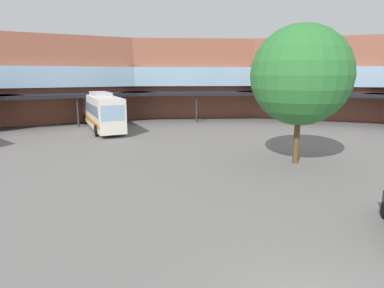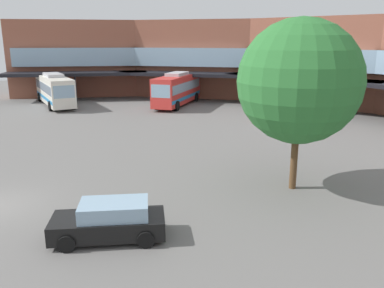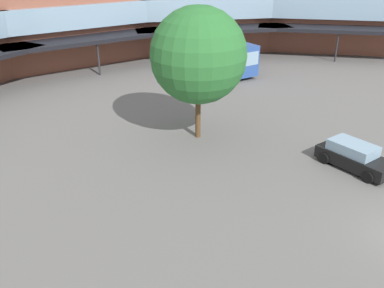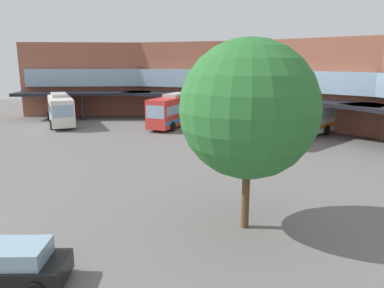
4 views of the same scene
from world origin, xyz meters
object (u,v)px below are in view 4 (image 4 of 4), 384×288
object	(u,v)px
bus_2	(176,109)
bus_3	(60,108)
bus_0	(295,120)
parked_car	(4,266)
plaza_tree	(249,109)

from	to	relation	value
bus_2	bus_3	size ratio (longest dim) A/B	0.80
bus_0	parked_car	xyz separation A→B (m)	(15.99, -25.10, -1.23)
bus_0	bus_2	world-z (taller)	bus_2
bus_2	bus_3	bearing A→B (deg)	-73.10
bus_2	bus_3	xyz separation A→B (m)	(-7.13, -12.75, -0.06)
bus_3	plaza_tree	xyz separation A→B (m)	(34.53, 5.79, 3.70)
bus_2	bus_3	distance (m)	14.61
bus_3	plaza_tree	distance (m)	35.20
bus_0	bus_2	distance (m)	14.53
bus_0	plaza_tree	xyz separation A→B (m)	(15.26, -14.96, 3.65)
bus_2	plaza_tree	bearing A→B (deg)	31.87
plaza_tree	bus_2	bearing A→B (deg)	165.74
bus_0	parked_car	world-z (taller)	bus_0
parked_car	plaza_tree	distance (m)	11.27
bus_3	plaza_tree	world-z (taller)	plaza_tree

